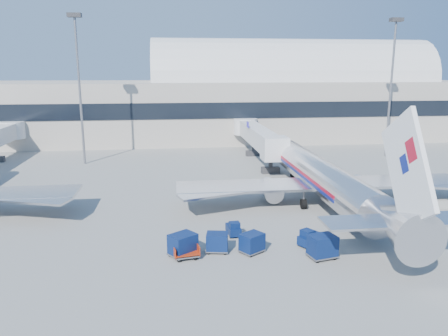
{
  "coord_description": "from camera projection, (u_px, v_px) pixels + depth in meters",
  "views": [
    {
      "loc": [
        -6.39,
        -39.47,
        14.46
      ],
      "look_at": [
        -0.81,
        6.0,
        4.13
      ],
      "focal_mm": 35.0,
      "sensor_mm": 36.0,
      "label": 1
    }
  ],
  "objects": [
    {
      "name": "ground",
      "position": [
        240.0,
        223.0,
        42.16
      ],
      "size": [
        260.0,
        260.0,
        0.0
      ],
      "primitive_type": "plane",
      "color": "gray",
      "rests_on": "ground"
    },
    {
      "name": "terminal",
      "position": [
        136.0,
        103.0,
        93.07
      ],
      "size": [
        170.0,
        28.15,
        21.0
      ],
      "color": "#B2AA9E",
      "rests_on": "ground"
    },
    {
      "name": "airliner_main",
      "position": [
        325.0,
        179.0,
        47.06
      ],
      "size": [
        32.0,
        37.26,
        12.07
      ],
      "color": "silver",
      "rests_on": "ground"
    },
    {
      "name": "jetbridge_near",
      "position": [
        256.0,
        135.0,
        72.03
      ],
      "size": [
        4.4,
        27.5,
        6.25
      ],
      "color": "silver",
      "rests_on": "ground"
    },
    {
      "name": "mast_west",
      "position": [
        78.0,
        68.0,
        65.58
      ],
      "size": [
        2.0,
        1.2,
        22.6
      ],
      "color": "slate",
      "rests_on": "ground"
    },
    {
      "name": "mast_east",
      "position": [
        392.0,
        68.0,
        71.51
      ],
      "size": [
        2.0,
        1.2,
        22.6
      ],
      "color": "slate",
      "rests_on": "ground"
    },
    {
      "name": "barrier_near",
      "position": [
        405.0,
        205.0,
        46.13
      ],
      "size": [
        3.0,
        0.55,
        0.9
      ],
      "primitive_type": "cube",
      "color": "#9E9E96",
      "rests_on": "ground"
    },
    {
      "name": "barrier_mid",
      "position": [
        434.0,
        204.0,
        46.53
      ],
      "size": [
        3.0,
        0.55,
        0.9
      ],
      "primitive_type": "cube",
      "color": "#9E9E96",
      "rests_on": "ground"
    },
    {
      "name": "tug_lead",
      "position": [
        310.0,
        238.0,
        36.59
      ],
      "size": [
        2.53,
        2.14,
        1.48
      ],
      "rotation": [
        0.0,
        0.0,
        0.54
      ],
      "color": "#091A46",
      "rests_on": "ground"
    },
    {
      "name": "tug_right",
      "position": [
        360.0,
        220.0,
        40.59
      ],
      "size": [
        2.81,
        2.59,
        1.67
      ],
      "rotation": [
        0.0,
        0.0,
        -0.66
      ],
      "color": "#091A46",
      "rests_on": "ground"
    },
    {
      "name": "tug_left",
      "position": [
        233.0,
        229.0,
        38.93
      ],
      "size": [
        1.21,
        2.14,
        1.34
      ],
      "rotation": [
        0.0,
        0.0,
        1.66
      ],
      "color": "#091A46",
      "rests_on": "ground"
    },
    {
      "name": "cart_train_a",
      "position": [
        252.0,
        243.0,
        35.13
      ],
      "size": [
        2.32,
        2.21,
        1.63
      ],
      "rotation": [
        0.0,
        0.0,
        0.6
      ],
      "color": "#091A46",
      "rests_on": "ground"
    },
    {
      "name": "cart_train_b",
      "position": [
        217.0,
        242.0,
        35.29
      ],
      "size": [
        2.01,
        1.66,
        1.59
      ],
      "rotation": [
        0.0,
        0.0,
        -0.17
      ],
      "color": "#091A46",
      "rests_on": "ground"
    },
    {
      "name": "cart_train_c",
      "position": [
        183.0,
        244.0,
        34.44
      ],
      "size": [
        2.63,
        2.51,
        1.84
      ],
      "rotation": [
        0.0,
        0.0,
        0.62
      ],
      "color": "#091A46",
      "rests_on": "ground"
    },
    {
      "name": "cart_solo_near",
      "position": [
        322.0,
        246.0,
        34.1
      ],
      "size": [
        2.42,
        2.05,
        1.86
      ],
      "rotation": [
        0.0,
        0.0,
        0.23
      ],
      "color": "#091A46",
      "rests_on": "ground"
    },
    {
      "name": "cart_solo_far",
      "position": [
        411.0,
        224.0,
        39.02
      ],
      "size": [
        2.42,
        2.02,
        1.89
      ],
      "rotation": [
        0.0,
        0.0,
        0.2
      ],
      "color": "#091A46",
      "rests_on": "ground"
    },
    {
      "name": "cart_open_red",
      "position": [
        186.0,
        254.0,
        34.16
      ],
      "size": [
        2.2,
        1.72,
        0.53
      ],
      "rotation": [
        0.0,
        0.0,
        0.17
      ],
      "color": "slate",
      "rests_on": "ground"
    },
    {
      "name": "ramp_worker",
      "position": [
        436.0,
        244.0,
        35.03
      ],
      "size": [
        0.57,
        0.7,
        1.64
      ],
      "primitive_type": "imported",
      "rotation": [
        0.0,
        0.0,
        1.92
      ],
      "color": "#C7E217",
      "rests_on": "ground"
    }
  ]
}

